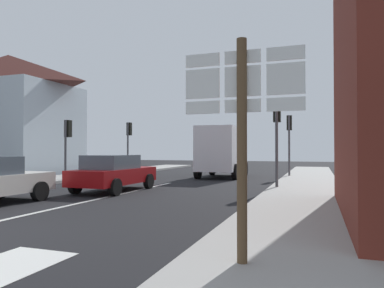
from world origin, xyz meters
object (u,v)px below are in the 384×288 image
(route_sign_post, at_px, (242,126))
(traffic_light_far_right, at_px, (289,132))
(delivery_truck, at_px, (222,150))
(traffic_light_far_left, at_px, (129,136))
(traffic_light_near_right, at_px, (277,124))
(traffic_light_near_left, at_px, (67,136))
(sedan_far, at_px, (114,172))

(route_sign_post, distance_m, traffic_light_far_right, 17.69)
(delivery_truck, relative_size, traffic_light_far_right, 1.34)
(delivery_truck, relative_size, traffic_light_far_left, 1.40)
(traffic_light_far_left, height_order, traffic_light_far_right, traffic_light_far_right)
(route_sign_post, height_order, traffic_light_near_right, traffic_light_near_right)
(traffic_light_far_left, distance_m, traffic_light_near_left, 6.58)
(sedan_far, relative_size, traffic_light_near_right, 1.12)
(sedan_far, relative_size, traffic_light_far_right, 1.11)
(delivery_truck, relative_size, route_sign_post, 1.58)
(traffic_light_far_left, bearing_deg, traffic_light_near_left, -90.00)
(traffic_light_near_right, bearing_deg, traffic_light_far_right, 90.00)
(delivery_truck, height_order, route_sign_post, route_sign_post)
(traffic_light_far_left, bearing_deg, traffic_light_far_right, 0.94)
(sedan_far, relative_size, delivery_truck, 0.83)
(delivery_truck, height_order, traffic_light_near_right, traffic_light_near_right)
(delivery_truck, xyz_separation_m, traffic_light_near_left, (-6.98, -5.61, 0.76))
(traffic_light_far_left, xyz_separation_m, traffic_light_far_right, (10.91, 0.18, 0.12))
(route_sign_post, bearing_deg, traffic_light_far_left, 123.43)
(traffic_light_far_left, bearing_deg, delivery_truck, -7.81)
(sedan_far, distance_m, traffic_light_near_left, 5.84)
(sedan_far, relative_size, traffic_light_near_left, 1.29)
(delivery_truck, distance_m, traffic_light_far_right, 4.24)
(traffic_light_far_right, bearing_deg, route_sign_post, -87.95)
(route_sign_post, xyz_separation_m, traffic_light_far_left, (-11.54, 17.48, 0.67))
(traffic_light_near_right, distance_m, traffic_light_far_right, 7.06)
(sedan_far, distance_m, route_sign_post, 10.50)
(sedan_far, distance_m, delivery_truck, 9.01)
(traffic_light_near_left, xyz_separation_m, traffic_light_far_right, (10.91, 6.75, 0.38))
(traffic_light_near_right, xyz_separation_m, traffic_light_near_left, (-10.91, 0.31, -0.37))
(sedan_far, bearing_deg, traffic_light_far_left, 116.00)
(sedan_far, height_order, traffic_light_far_right, traffic_light_far_right)
(traffic_light_near_right, relative_size, traffic_light_far_left, 1.04)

